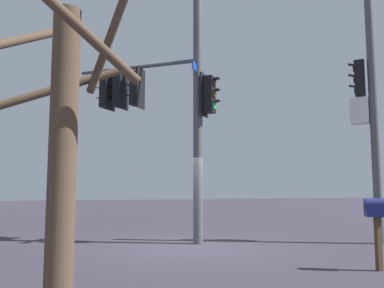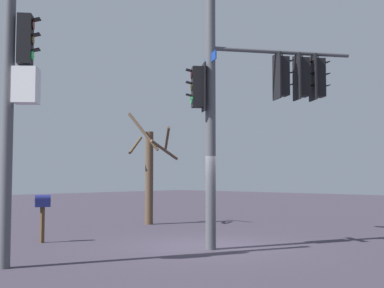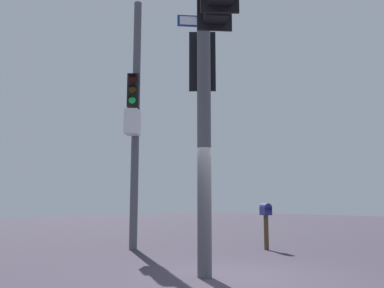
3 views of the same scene
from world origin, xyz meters
TOP-DOWN VIEW (x-y plane):
  - ground_plane at (0.00, 0.00)m, footprint 80.00×80.00m
  - main_signal_pole_assembly at (-0.87, -0.39)m, footprint 4.98×4.01m
  - secondary_pole_assembly at (0.89, 5.38)m, footprint 0.73×0.73m
  - mailbox at (4.09, 2.77)m, footprint 0.41×0.50m

SIDE VIEW (x-z plane):
  - ground_plane at x=0.00m, z-range 0.00..0.00m
  - mailbox at x=4.09m, z-range 0.40..1.81m
  - secondary_pole_assembly at x=0.89m, z-range 0.11..8.25m
  - main_signal_pole_assembly at x=-0.87m, z-range 0.34..9.19m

